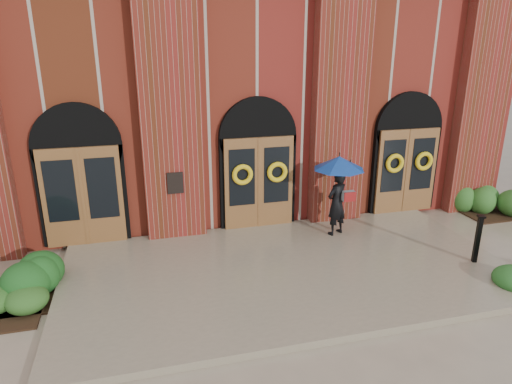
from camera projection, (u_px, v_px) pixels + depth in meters
name	position (u px, v px, depth m)	size (l,w,h in m)	color
ground	(290.00, 277.00, 10.29)	(90.00, 90.00, 0.00)	tan
landing	(288.00, 271.00, 10.41)	(10.00, 5.30, 0.15)	gray
church_building	(217.00, 83.00, 17.22)	(16.20, 12.53, 7.00)	maroon
man_with_umbrella	(338.00, 180.00, 11.73)	(1.76, 1.76, 2.13)	black
metal_post	(478.00, 238.00, 10.47)	(0.20, 0.20, 1.15)	black
hedge_front_left	(0.00, 305.00, 8.78)	(1.34, 1.15, 0.48)	#29521C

